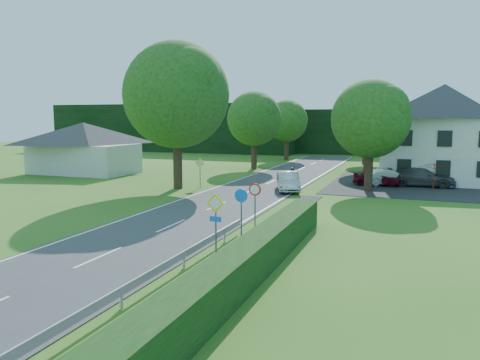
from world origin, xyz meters
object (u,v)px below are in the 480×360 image
at_px(parked_car_red, 377,178).
at_px(parked_car_silver_a, 387,177).
at_px(moving_car, 288,181).
at_px(parked_car_grey, 422,177).
at_px(parasol, 434,176).
at_px(motorcycle, 293,170).
at_px(parked_car_silver_b, 444,177).
at_px(streetlight, 367,133).

bearing_deg(parked_car_red, parked_car_silver_a, -69.44).
height_order(moving_car, parked_car_silver_a, moving_car).
xyz_separation_m(parked_car_grey, parasol, (0.87, -1.64, 0.29)).
xyz_separation_m(motorcycle, parked_car_silver_a, (9.31, -4.80, 0.23)).
distance_m(moving_car, parked_car_grey, 11.58).
relative_size(moving_car, parasol, 1.90).
bearing_deg(parasol, parked_car_silver_a, 162.62).
relative_size(parked_car_silver_a, parked_car_grey, 0.78).
distance_m(parked_car_silver_a, parked_car_silver_b, 5.01).
xyz_separation_m(parked_car_red, parked_car_silver_b, (5.30, 2.51, -0.05)).
xyz_separation_m(parked_car_grey, parked_car_silver_b, (1.81, 1.67, -0.16)).
bearing_deg(parked_car_silver_a, moving_car, 101.57).
distance_m(parked_car_red, parked_car_silver_b, 5.87).
relative_size(streetlight, parked_car_silver_b, 1.81).
height_order(parked_car_silver_a, parked_car_grey, parked_car_grey).
distance_m(parked_car_red, parked_car_grey, 3.59).
xyz_separation_m(parked_car_silver_a, parked_car_grey, (2.70, 0.52, 0.09)).
relative_size(streetlight, motorcycle, 4.64).
relative_size(moving_car, parked_car_red, 1.15).
height_order(moving_car, parked_car_silver_b, moving_car).
height_order(streetlight, motorcycle, streetlight).
bearing_deg(motorcycle, parasol, -48.56).
height_order(parked_car_red, parked_car_grey, parked_car_grey).
xyz_separation_m(streetlight, parked_car_grey, (4.34, 2.00, -3.65)).
relative_size(moving_car, parked_car_grey, 0.84).
height_order(parked_car_silver_a, parked_car_silver_b, parked_car_silver_a).
bearing_deg(streetlight, moving_car, -141.09).
bearing_deg(parked_car_grey, parked_car_silver_b, -45.96).
bearing_deg(parasol, moving_car, -156.07).
distance_m(moving_car, parasol, 11.57).
distance_m(parked_car_grey, parked_car_silver_b, 2.47).
relative_size(motorcycle, parked_car_silver_b, 0.39).
bearing_deg(parked_car_grey, streetlight, 116.16).
bearing_deg(parked_car_silver_b, parked_car_red, 117.40).
distance_m(parked_car_silver_a, parked_car_grey, 2.75).
bearing_deg(moving_car, parasol, 4.51).
bearing_deg(parked_car_silver_b, moving_car, 126.88).
bearing_deg(streetlight, parked_car_silver_b, 30.81).
distance_m(parked_car_silver_a, parasol, 3.76).
bearing_deg(parked_car_silver_b, streetlight, 122.90).
height_order(motorcycle, parasol, parasol).
bearing_deg(parked_car_red, streetlight, 142.59).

